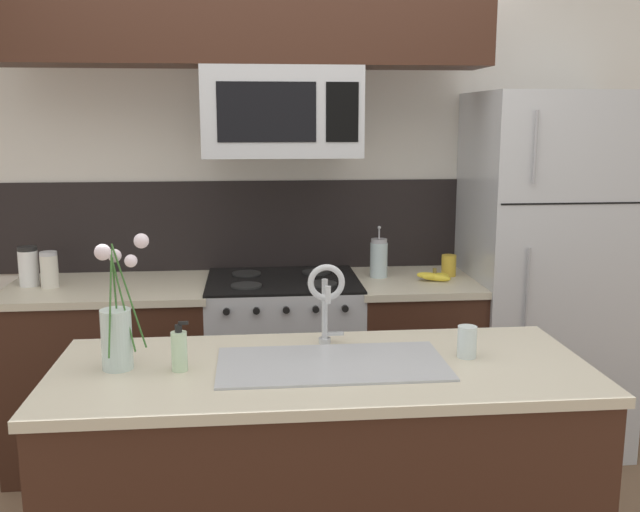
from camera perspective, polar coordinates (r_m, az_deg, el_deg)
rear_partition at (r=3.92m, az=1.10°, el=4.85°), size 5.20×0.10×2.60m
splash_band at (r=3.86m, az=-3.24°, el=2.49°), size 3.27×0.01×0.48m
back_counter_left at (r=3.78m, az=-16.22°, el=-8.98°), size 0.99×0.65×0.91m
back_counter_right at (r=3.81m, az=7.42°, el=-8.48°), size 0.62×0.65×0.91m
stove_range at (r=3.72m, az=-2.92°, el=-8.81°), size 0.76×0.64×0.93m
microwave at (r=3.48m, az=-3.11°, el=11.39°), size 0.74×0.40×0.42m
refrigerator at (r=3.91m, az=17.45°, el=-1.27°), size 0.79×0.74×1.85m
storage_jar_tall at (r=3.76m, az=-22.29°, el=-0.77°), size 0.09×0.09×0.19m
storage_jar_medium at (r=3.69m, az=-20.84°, el=-1.03°), size 0.08×0.08×0.18m
banana_bunch at (r=3.64m, az=9.16°, el=-1.64°), size 0.19×0.12×0.08m
french_press at (r=3.68m, az=4.73°, el=-0.17°), size 0.09×0.09×0.27m
coffee_tin at (r=3.76m, az=10.26°, el=-0.75°), size 0.08×0.08×0.11m
island_counter at (r=2.58m, az=0.16°, el=-18.25°), size 1.78×0.74×0.91m
kitchen_sink at (r=2.42m, az=0.95°, el=-10.23°), size 0.76×0.39×0.16m
sink_faucet at (r=2.53m, az=0.49°, el=-3.00°), size 0.14×0.14×0.31m
dish_soap_bottle at (r=2.37m, az=-11.19°, el=-7.41°), size 0.06×0.05×0.16m
drinking_glass at (r=2.51m, az=11.68°, el=-6.74°), size 0.07×0.07×0.11m
flower_vase at (r=2.41m, az=-15.89°, el=-5.78°), size 0.17×0.16×0.45m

